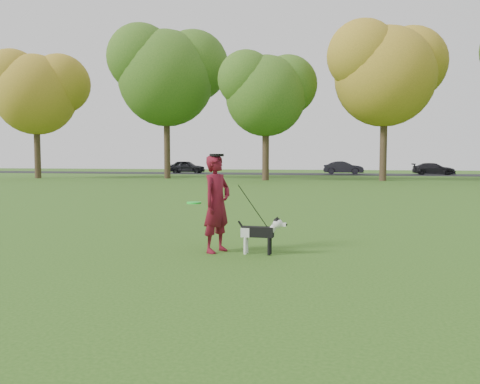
% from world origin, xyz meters
% --- Properties ---
extents(ground, '(120.00, 120.00, 0.00)m').
position_xyz_m(ground, '(0.00, 0.00, 0.00)').
color(ground, '#285116').
rests_on(ground, ground).
extents(road, '(120.00, 7.00, 0.02)m').
position_xyz_m(road, '(0.00, 40.00, 0.01)').
color(road, black).
rests_on(road, ground).
extents(man, '(0.56, 0.67, 1.55)m').
position_xyz_m(man, '(-0.24, 0.08, 0.77)').
color(man, maroon).
rests_on(man, ground).
extents(dog, '(0.78, 0.16, 0.60)m').
position_xyz_m(dog, '(0.48, 0.06, 0.36)').
color(dog, black).
rests_on(dog, ground).
extents(car_left, '(3.98, 1.73, 1.34)m').
position_xyz_m(car_left, '(-15.10, 40.00, 0.69)').
color(car_left, black).
rests_on(car_left, road).
extents(car_mid, '(3.93, 1.62, 1.27)m').
position_xyz_m(car_mid, '(1.15, 40.00, 0.65)').
color(car_mid, black).
rests_on(car_mid, road).
extents(car_right, '(3.88, 1.64, 1.12)m').
position_xyz_m(car_right, '(9.46, 40.00, 0.58)').
color(car_right, black).
rests_on(car_right, road).
extents(man_held_items, '(1.31, 0.28, 1.16)m').
position_xyz_m(man_held_items, '(0.17, 0.05, 0.86)').
color(man_held_items, '#1EEF35').
rests_on(man_held_items, ground).
extents(tree_row, '(51.74, 8.86, 12.01)m').
position_xyz_m(tree_row, '(-1.43, 26.07, 7.41)').
color(tree_row, '#38281C').
rests_on(tree_row, ground).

